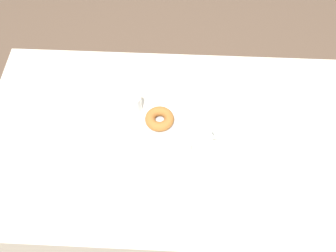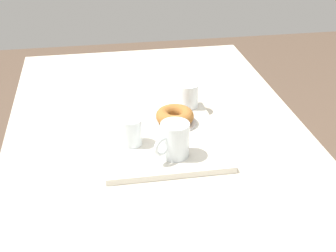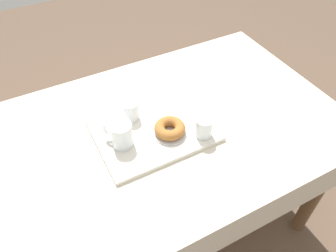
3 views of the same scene
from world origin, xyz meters
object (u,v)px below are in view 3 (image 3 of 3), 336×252
object	(u,v)px
tea_mug_left	(121,135)
dining_table	(148,149)
water_glass_near	(204,128)
sugar_donut_left	(170,128)
donut_plate_left	(170,133)
serving_tray	(153,129)
water_glass_far	(131,112)

from	to	relation	value
tea_mug_left	dining_table	bearing A→B (deg)	-169.48
water_glass_near	sugar_donut_left	world-z (taller)	water_glass_near
tea_mug_left	donut_plate_left	xyz separation A→B (m)	(-0.17, 0.03, -0.04)
sugar_donut_left	serving_tray	bearing A→B (deg)	-53.52
donut_plate_left	sugar_donut_left	size ratio (longest dim) A/B	1.12
tea_mug_left	donut_plate_left	size ratio (longest dim) A/B	0.81
sugar_donut_left	dining_table	bearing A→B (deg)	-37.81
serving_tray	water_glass_far	distance (m)	0.11
water_glass_near	donut_plate_left	xyz separation A→B (m)	(0.11, -0.06, -0.03)
serving_tray	tea_mug_left	bearing A→B (deg)	10.56
dining_table	donut_plate_left	bearing A→B (deg)	142.19
dining_table	donut_plate_left	size ratio (longest dim) A/B	12.07
tea_mug_left	water_glass_far	bearing A→B (deg)	-126.79
dining_table	tea_mug_left	distance (m)	0.19
water_glass_far	water_glass_near	bearing A→B (deg)	134.20
water_glass_near	tea_mug_left	bearing A→B (deg)	-19.27
serving_tray	water_glass_near	world-z (taller)	water_glass_near
serving_tray	tea_mug_left	world-z (taller)	tea_mug_left
dining_table	water_glass_far	bearing A→B (deg)	-73.90
water_glass_near	serving_tray	bearing A→B (deg)	-39.44
donut_plate_left	sugar_donut_left	xyz separation A→B (m)	(0.00, 0.00, 0.02)
donut_plate_left	water_glass_near	bearing A→B (deg)	148.70
water_glass_near	donut_plate_left	bearing A→B (deg)	-31.30
serving_tray	water_glass_far	world-z (taller)	water_glass_far
dining_table	water_glass_near	distance (m)	0.26
serving_tray	donut_plate_left	xyz separation A→B (m)	(-0.04, 0.06, 0.01)
water_glass_far	sugar_donut_left	size ratio (longest dim) A/B	0.68
serving_tray	water_glass_far	bearing A→B (deg)	-58.45
tea_mug_left	water_glass_far	size ratio (longest dim) A/B	1.34
water_glass_far	sugar_donut_left	bearing A→B (deg)	123.65
dining_table	serving_tray	distance (m)	0.10
dining_table	tea_mug_left	bearing A→B (deg)	10.52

